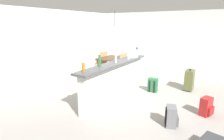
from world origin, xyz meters
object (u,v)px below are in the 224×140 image
object	(u,v)px
bottle_white	(128,54)
backpack_grey	(171,117)
bottle_blue	(137,52)
backpack_green	(153,85)
pendant_lamp	(115,29)
dining_chair_far_side	(102,61)
backpack_red	(206,107)
bottle_clear	(116,59)
dining_table	(112,60)
grocery_bag	(133,54)
bottle_amber	(83,67)
suitcase_upright_olive	(189,80)
dining_chair_near_partition	(125,65)

from	to	relation	value
bottle_white	backpack_grey	size ratio (longest dim) A/B	0.71
backpack_grey	bottle_blue	bearing A→B (deg)	41.54
backpack_green	backpack_grey	distance (m)	2.00
pendant_lamp	dining_chair_far_side	bearing A→B (deg)	88.31
dining_chair_far_side	backpack_red	size ratio (longest dim) A/B	2.21
bottle_blue	backpack_green	world-z (taller)	bottle_blue
bottle_clear	dining_table	xyz separation A→B (m)	(1.92, 1.34, -0.47)
backpack_green	bottle_white	bearing A→B (deg)	126.32
backpack_green	dining_table	bearing A→B (deg)	67.23
bottle_white	backpack_red	size ratio (longest dim) A/B	0.71
dining_chair_far_side	backpack_green	xyz separation A→B (m)	(-0.91, -2.53, -0.31)
backpack_grey	backpack_red	bearing A→B (deg)	-31.46
bottle_white	grocery_bag	world-z (taller)	bottle_white
bottle_clear	dining_chair_far_side	bearing A→B (deg)	43.04
dining_table	pendant_lamp	world-z (taller)	pendant_lamp
backpack_red	backpack_grey	size ratio (longest dim) A/B	1.00
dining_chair_far_side	backpack_grey	size ratio (longest dim) A/B	2.21
backpack_red	backpack_grey	world-z (taller)	same
bottle_clear	backpack_grey	distance (m)	2.03
bottle_amber	dining_table	world-z (taller)	bottle_amber
pendant_lamp	backpack_green	size ratio (longest dim) A/B	1.83
grocery_bag	backpack_green	world-z (taller)	grocery_bag
bottle_amber	suitcase_upright_olive	xyz separation A→B (m)	(3.04, -1.64, -0.79)
bottle_clear	backpack_red	xyz separation A→B (m)	(0.24, -2.23, -0.92)
dining_table	pendant_lamp	bearing A→B (deg)	-61.34
bottle_white	suitcase_upright_olive	distance (m)	2.11
bottle_clear	bottle_white	size ratio (longest dim) A/B	0.69
bottle_white	bottle_blue	distance (m)	0.62
bottle_amber	backpack_red	distance (m)	2.87
bottle_amber	pendant_lamp	size ratio (longest dim) A/B	0.26
suitcase_upright_olive	bottle_clear	bearing A→B (deg)	139.18
dining_chair_near_partition	suitcase_upright_olive	xyz separation A→B (m)	(-0.11, -2.32, -0.19)
bottle_amber	bottle_white	distance (m)	1.84
backpack_green	suitcase_upright_olive	bearing A→B (deg)	-50.67
bottle_blue	bottle_amber	bearing A→B (deg)	177.78
backpack_green	bottle_clear	bearing A→B (deg)	148.24
bottle_clear	dining_chair_near_partition	distance (m)	2.16
bottle_clear	dining_chair_near_partition	size ratio (longest dim) A/B	0.22
dining_table	dining_chair_far_side	distance (m)	0.54
bottle_blue	backpack_red	size ratio (longest dim) A/B	0.66
bottle_blue	dining_table	size ratio (longest dim) A/B	0.25
grocery_bag	dining_chair_far_side	distance (m)	2.23
bottle_amber	bottle_clear	bearing A→B (deg)	-3.34
bottle_clear	bottle_blue	bearing A→B (deg)	-1.11
dining_chair_near_partition	dining_chair_far_side	xyz separation A→B (m)	(0.06, 1.11, 0.00)
dining_table	suitcase_upright_olive	world-z (taller)	dining_table
backpack_green	backpack_red	bearing A→B (deg)	-118.17
bottle_clear	grocery_bag	size ratio (longest dim) A/B	0.79
bottle_white	backpack_red	xyz separation A→B (m)	(-0.38, -2.18, -0.96)
bottle_blue	suitcase_upright_olive	xyz separation A→B (m)	(0.57, -1.55, -0.82)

